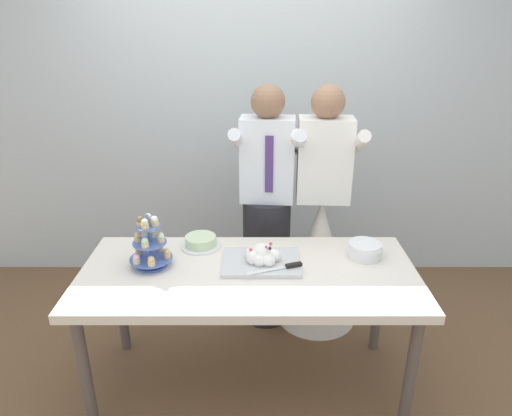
{
  "coord_description": "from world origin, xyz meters",
  "views": [
    {
      "loc": [
        0.04,
        -2.09,
        2.01
      ],
      "look_at": [
        0.03,
        0.15,
        1.07
      ],
      "focal_mm": 31.69,
      "sensor_mm": 36.0,
      "label": 1
    }
  ],
  "objects": [
    {
      "name": "ground_plane",
      "position": [
        0.0,
        0.0,
        0.0
      ],
      "size": [
        8.0,
        8.0,
        0.0
      ],
      "primitive_type": "plane",
      "color": "brown"
    },
    {
      "name": "main_cake_tray",
      "position": [
        0.07,
        0.07,
        0.81
      ],
      "size": [
        0.43,
        0.32,
        0.13
      ],
      "color": "silver",
      "rests_on": "dessert_table"
    },
    {
      "name": "dessert_table",
      "position": [
        0.0,
        0.0,
        0.7
      ],
      "size": [
        1.8,
        0.8,
        0.78
      ],
      "color": "silver",
      "rests_on": "ground_plane"
    },
    {
      "name": "round_cake",
      "position": [
        -0.28,
        0.28,
        0.8
      ],
      "size": [
        0.24,
        0.24,
        0.07
      ],
      "color": "white",
      "rests_on": "dessert_table"
    },
    {
      "name": "person_bride",
      "position": [
        0.48,
        0.66,
        0.58
      ],
      "size": [
        0.56,
        0.56,
        1.66
      ],
      "color": "white",
      "rests_on": "ground_plane"
    },
    {
      "name": "cupcake_stand",
      "position": [
        -0.53,
        0.05,
        0.9
      ],
      "size": [
        0.23,
        0.23,
        0.31
      ],
      "color": "#4C66B2",
      "rests_on": "dessert_table"
    },
    {
      "name": "person_groom",
      "position": [
        0.11,
        0.67,
        0.75
      ],
      "size": [
        0.49,
        0.52,
        1.66
      ],
      "color": "#232328",
      "rests_on": "ground_plane"
    },
    {
      "name": "rear_wall",
      "position": [
        0.0,
        1.42,
        1.45
      ],
      "size": [
        5.2,
        0.1,
        2.9
      ],
      "primitive_type": "cube",
      "color": "silver",
      "rests_on": "ground_plane"
    },
    {
      "name": "plate_stack",
      "position": [
        0.65,
        0.15,
        0.82
      ],
      "size": [
        0.19,
        0.19,
        0.09
      ],
      "color": "white",
      "rests_on": "dessert_table"
    }
  ]
}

